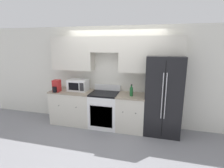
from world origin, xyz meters
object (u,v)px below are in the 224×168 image
(microwave, at_px, (78,85))
(bottle, at_px, (131,91))
(refrigerator, at_px, (163,95))
(oven_range, at_px, (105,109))

(microwave, height_order, bottle, microwave)
(refrigerator, relative_size, microwave, 3.68)
(oven_range, height_order, microwave, microwave)
(refrigerator, distance_m, bottle, 0.77)
(bottle, bearing_deg, refrigerator, 11.99)
(microwave, distance_m, bottle, 1.47)
(oven_range, bearing_deg, bottle, -6.86)
(microwave, bearing_deg, refrigerator, 0.27)
(refrigerator, xyz_separation_m, microwave, (-2.21, -0.01, 0.12))
(oven_range, distance_m, microwave, 0.97)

